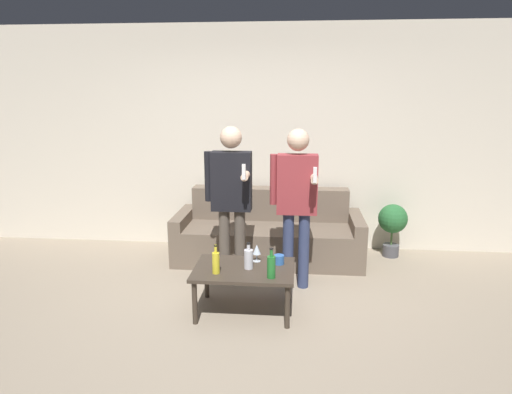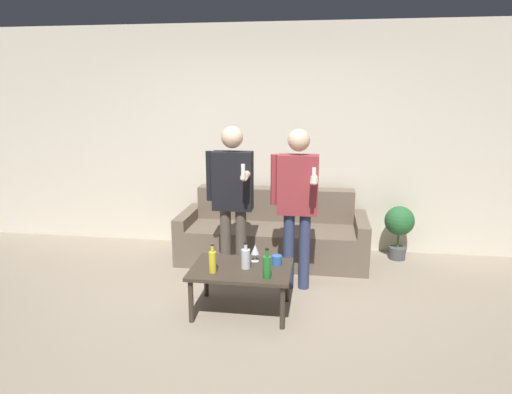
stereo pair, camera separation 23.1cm
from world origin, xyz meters
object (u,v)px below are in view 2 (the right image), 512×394
Objects in this scene: couch at (273,235)px; person_standing_left at (232,192)px; coffee_table at (241,273)px; person_standing_right at (297,196)px; bottle_orange at (213,261)px.

person_standing_left is at bearing -113.67° from couch.
coffee_table is at bearing -95.40° from couch.
coffee_table is at bearing -72.22° from person_standing_left.
person_standing_right is (0.64, -0.04, -0.01)m from person_standing_left.
couch is 1.55m from bottle_orange.
person_standing_left reaches higher than coffee_table.
person_standing_left reaches higher than bottle_orange.
person_standing_right is (0.45, 0.57, 0.57)m from coffee_table.
couch reaches higher than bottle_orange.
coffee_table is 0.55× the size of person_standing_left.
couch is 1.35× the size of person_standing_right.
person_standing_left reaches higher than person_standing_right.
coffee_table is at bearing -127.78° from person_standing_right.
person_standing_right is at bearing 52.22° from coffee_table.
coffee_table is 0.30m from bottle_orange.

